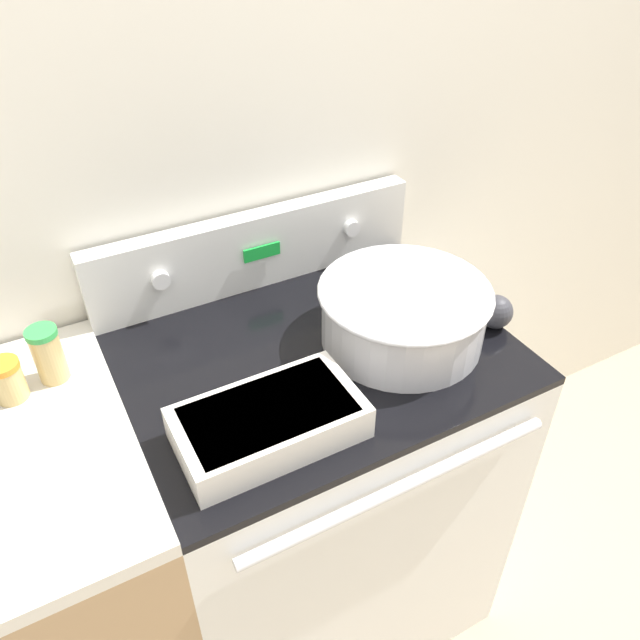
{
  "coord_description": "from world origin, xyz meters",
  "views": [
    {
      "loc": [
        -0.47,
        -0.57,
        1.8
      ],
      "look_at": [
        0.02,
        0.33,
        1.01
      ],
      "focal_mm": 35.0,
      "sensor_mm": 36.0,
      "label": 1
    }
  ],
  "objects_px": {
    "casserole_dish": "(269,421)",
    "spice_jar_green_cap": "(48,354)",
    "spice_jar_orange_cap": "(7,380)",
    "ladle": "(490,309)",
    "mixing_bowl": "(403,311)"
  },
  "relations": [
    {
      "from": "casserole_dish",
      "to": "spice_jar_green_cap",
      "type": "relative_size",
      "value": 2.77
    },
    {
      "from": "spice_jar_orange_cap",
      "to": "ladle",
      "type": "bearing_deg",
      "value": -13.83
    },
    {
      "from": "mixing_bowl",
      "to": "spice_jar_green_cap",
      "type": "height_order",
      "value": "mixing_bowl"
    },
    {
      "from": "ladle",
      "to": "spice_jar_green_cap",
      "type": "height_order",
      "value": "spice_jar_green_cap"
    },
    {
      "from": "mixing_bowl",
      "to": "spice_jar_orange_cap",
      "type": "bearing_deg",
      "value": 165.6
    },
    {
      "from": "spice_jar_green_cap",
      "to": "mixing_bowl",
      "type": "bearing_deg",
      "value": -17.45
    },
    {
      "from": "mixing_bowl",
      "to": "ladle",
      "type": "xyz_separation_m",
      "value": [
        0.21,
        -0.04,
        -0.04
      ]
    },
    {
      "from": "casserole_dish",
      "to": "ladle",
      "type": "relative_size",
      "value": 1.02
    },
    {
      "from": "casserole_dish",
      "to": "spice_jar_green_cap",
      "type": "distance_m",
      "value": 0.46
    },
    {
      "from": "spice_jar_green_cap",
      "to": "ladle",
      "type": "bearing_deg",
      "value": -16.14
    },
    {
      "from": "spice_jar_green_cap",
      "to": "casserole_dish",
      "type": "bearing_deg",
      "value": -46.88
    },
    {
      "from": "mixing_bowl",
      "to": "ladle",
      "type": "height_order",
      "value": "mixing_bowl"
    },
    {
      "from": "mixing_bowl",
      "to": "ladle",
      "type": "distance_m",
      "value": 0.21
    },
    {
      "from": "casserole_dish",
      "to": "mixing_bowl",
      "type": "bearing_deg",
      "value": 18.11
    },
    {
      "from": "casserole_dish",
      "to": "spice_jar_orange_cap",
      "type": "height_order",
      "value": "spice_jar_orange_cap"
    }
  ]
}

